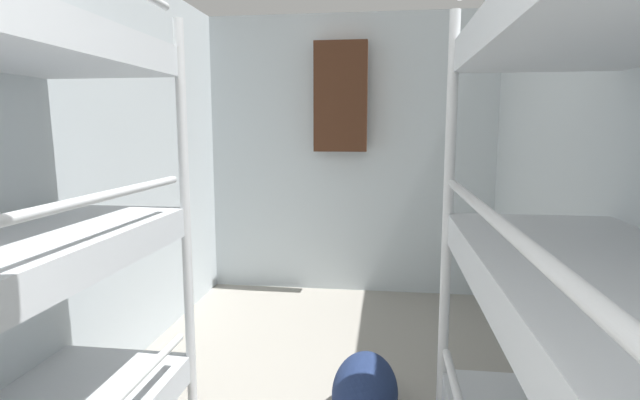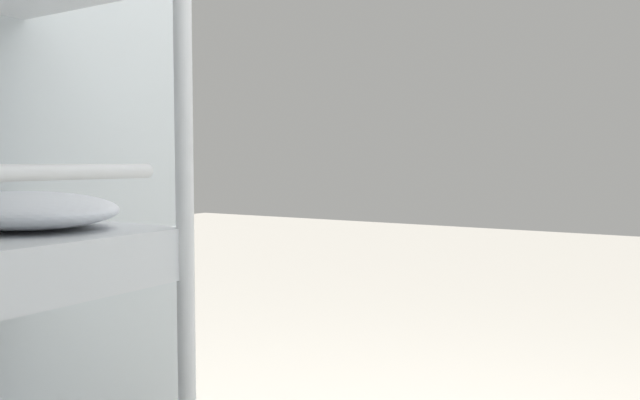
{
  "view_description": "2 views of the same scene",
  "coord_description": "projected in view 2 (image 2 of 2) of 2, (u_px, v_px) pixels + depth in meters",
  "views": [
    {
      "loc": [
        0.32,
        0.24,
        1.44
      ],
      "look_at": [
        -0.1,
        3.37,
        0.98
      ],
      "focal_mm": 28.0,
      "sensor_mm": 36.0,
      "label": 1
    },
    {
      "loc": [
        -0.48,
        1.69,
        1.24
      ],
      "look_at": [
        0.13,
        0.68,
        1.17
      ],
      "focal_mm": 35.0,
      "sensor_mm": 36.0,
      "label": 2
    }
  ],
  "objects": []
}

